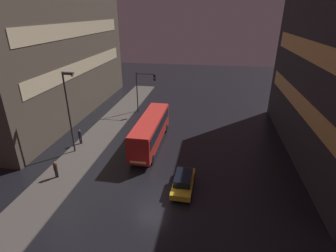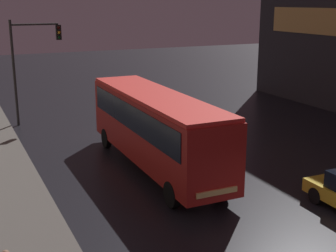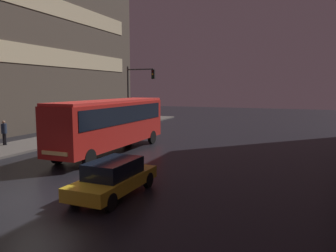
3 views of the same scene
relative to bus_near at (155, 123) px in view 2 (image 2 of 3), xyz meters
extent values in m
plane|color=black|center=(2.00, -8.93, -2.13)|extent=(120.00, 120.00, 0.00)
cube|color=#AD1E19|center=(0.00, 0.00, -0.20)|extent=(2.43, 10.82, 2.75)
cube|color=black|center=(0.00, 0.00, 0.42)|extent=(2.48, 9.95, 1.10)
cube|color=red|center=(0.00, 0.00, 1.25)|extent=(2.38, 10.60, 0.16)
cube|color=#F4CC72|center=(-0.05, -5.42, -1.18)|extent=(1.63, 0.12, 0.20)
cylinder|color=black|center=(1.02, -4.01, -1.63)|extent=(0.26, 1.00, 1.00)
cylinder|color=black|center=(-1.10, -3.98, -1.63)|extent=(0.26, 1.00, 1.00)
cylinder|color=black|center=(1.10, 3.99, -1.63)|extent=(0.26, 1.00, 1.00)
cylinder|color=black|center=(-1.02, 4.01, -1.63)|extent=(0.26, 1.00, 1.00)
cylinder|color=black|center=(3.91, -6.02, -1.81)|extent=(0.21, 0.64, 0.64)
cylinder|color=#2D2D2D|center=(-4.51, 10.60, 1.04)|extent=(0.16, 0.16, 6.33)
cylinder|color=#2D2D2D|center=(-3.12, 10.60, 3.90)|extent=(2.77, 0.12, 0.12)
cube|color=black|center=(-1.74, 10.60, 3.40)|extent=(0.30, 0.24, 0.90)
sphere|color=#390706|center=(-1.74, 10.46, 3.68)|extent=(0.18, 0.18, 0.18)
sphere|color=gold|center=(-1.74, 10.46, 3.40)|extent=(0.18, 0.18, 0.18)
sphere|color=black|center=(-1.74, 10.46, 3.12)|extent=(0.18, 0.18, 0.18)
camera|label=1|loc=(6.48, -26.66, 12.45)|focal=28.00mm
camera|label=2|loc=(-8.01, -18.33, 5.26)|focal=50.00mm
camera|label=3|loc=(11.32, -18.47, 2.15)|focal=35.00mm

